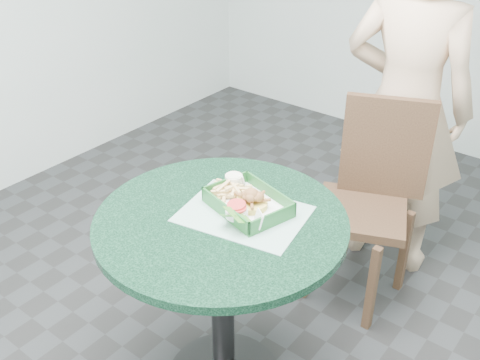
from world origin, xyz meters
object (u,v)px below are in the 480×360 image
Objects in this scene: dining_chair at (372,189)px; diner_person at (408,93)px; crab_sandwich at (252,203)px; cafe_table at (222,263)px; sauce_ramekin at (225,186)px; food_basket at (248,210)px.

diner_person is at bearing 70.47° from dining_chair.
cafe_table is at bearing -117.82° from crab_sandwich.
crab_sandwich reaches higher than sauce_ramekin.
food_basket is (-0.11, -0.75, 0.24)m from dining_chair.
diner_person reaches higher than crab_sandwich.
diner_person reaches higher than food_basket.
diner_person is 1.04m from crab_sandwich.
cafe_table is 0.47× the size of diner_person.
dining_chair is at bearing 79.96° from cafe_table.
food_basket is 0.03m from crab_sandwich.
sauce_ramekin is at bearing 69.22° from diner_person.
sauce_ramekin is (-0.14, 0.03, 0.00)m from crab_sandwich.
food_basket is 0.13m from sauce_ramekin.
diner_person is at bearing 85.57° from crab_sandwich.
crab_sandwich is (0.05, 0.10, 0.22)m from cafe_table.
cafe_table is 0.86m from dining_chair.
crab_sandwich is 1.75× the size of sauce_ramekin.
cafe_table is 7.79× the size of crab_sandwich.
cafe_table is at bearing -112.32° from food_basket.
dining_chair is 3.50× the size of food_basket.
crab_sandwich is (-0.10, -0.75, 0.27)m from dining_chair.
food_basket is at bearing -121.30° from dining_chair.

